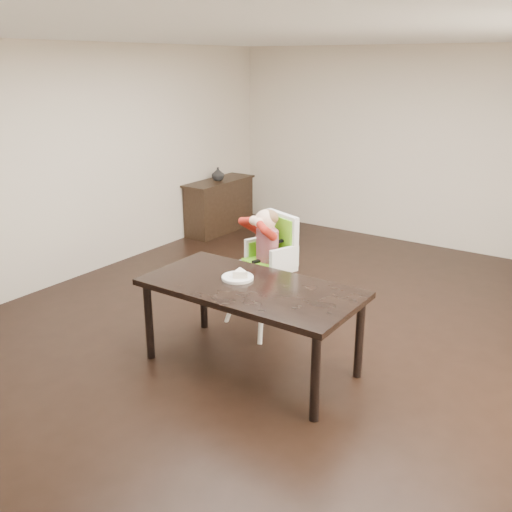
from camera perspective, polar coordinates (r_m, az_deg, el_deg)
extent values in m
plane|color=black|center=(5.53, 4.10, -7.83)|extent=(7.00, 7.00, 0.00)
cube|color=beige|center=(8.24, 17.02, 10.20)|extent=(6.00, 0.02, 2.70)
cube|color=beige|center=(7.04, -17.40, 8.79)|extent=(0.02, 7.00, 2.70)
cube|color=white|center=(4.95, 4.88, 21.33)|extent=(6.00, 7.00, 0.02)
cube|color=black|center=(4.67, -0.53, -3.24)|extent=(1.80, 0.90, 0.05)
cylinder|color=black|center=(5.05, -10.66, -6.44)|extent=(0.07, 0.07, 0.70)
cylinder|color=black|center=(4.17, 5.95, -12.03)|extent=(0.07, 0.07, 0.70)
cylinder|color=black|center=(5.55, -5.28, -3.81)|extent=(0.07, 0.07, 0.70)
cylinder|color=black|center=(4.76, 10.30, -8.11)|extent=(0.07, 0.07, 0.70)
cylinder|color=white|center=(5.64, -2.08, -3.76)|extent=(0.06, 0.06, 0.63)
cylinder|color=white|center=(5.30, 0.56, -5.30)|extent=(0.06, 0.06, 0.63)
cylinder|color=white|center=(5.87, 1.59, -2.80)|extent=(0.06, 0.06, 0.63)
cylinder|color=white|center=(5.55, 4.34, -4.20)|extent=(0.06, 0.06, 0.63)
cube|color=white|center=(5.47, 1.12, -0.96)|extent=(0.56, 0.54, 0.06)
cube|color=#64BF18|center=(5.46, 1.13, -0.57)|extent=(0.45, 0.44, 0.03)
cube|color=white|center=(5.49, 2.61, 1.93)|extent=(0.44, 0.21, 0.47)
cube|color=#64BF18|center=(5.47, 2.33, 1.75)|extent=(0.36, 0.16, 0.43)
cube|color=black|center=(5.48, 1.17, 1.79)|extent=(0.10, 0.20, 0.02)
cube|color=black|center=(5.37, 2.08, 1.41)|extent=(0.10, 0.20, 0.02)
cylinder|color=maroon|center=(5.40, 1.14, 1.11)|extent=(0.33, 0.33, 0.30)
sphere|color=beige|center=(5.32, 0.96, 3.59)|extent=(0.26, 0.26, 0.20)
ellipsoid|color=brown|center=(5.33, 1.20, 3.87)|extent=(0.26, 0.26, 0.15)
sphere|color=beige|center=(5.29, -0.23, 3.57)|extent=(0.12, 0.12, 0.09)
sphere|color=beige|center=(5.23, 0.26, 3.38)|extent=(0.12, 0.12, 0.09)
cylinder|color=white|center=(4.79, -1.86, -2.21)|extent=(0.32, 0.32, 0.02)
torus|color=white|center=(4.79, -1.86, -2.08)|extent=(0.32, 0.32, 0.01)
cube|color=black|center=(8.73, -3.68, 4.93)|extent=(0.40, 1.20, 0.76)
cube|color=black|center=(8.64, -3.73, 7.48)|extent=(0.44, 1.26, 0.03)
imported|color=#99999E|center=(8.61, -3.82, 8.17)|extent=(0.25, 0.26, 0.19)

